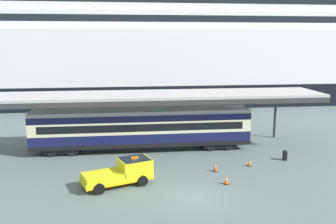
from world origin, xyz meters
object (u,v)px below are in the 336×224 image
traffic_cone_mid (215,167)px  quay_bollard (285,155)px  service_truck (123,172)px  traffic_cone_far (249,163)px  cruise_ship (236,32)px  train_carriage (142,128)px  traffic_cone_near (226,180)px

traffic_cone_mid → quay_bollard: 7.31m
service_truck → traffic_cone_far: 11.21m
cruise_ship → service_truck: size_ratio=26.06×
traffic_cone_far → train_carriage: bearing=147.2°
traffic_cone_far → quay_bollard: bearing=17.1°
service_truck → traffic_cone_near: service_truck is taller
cruise_ship → traffic_cone_mid: cruise_ship is taller
traffic_cone_far → quay_bollard: size_ratio=0.65×
traffic_cone_mid → service_truck: bearing=-166.6°
cruise_ship → service_truck: (-21.74, -42.66, -11.33)m
cruise_ship → traffic_cone_near: size_ratio=206.63×
traffic_cone_mid → traffic_cone_far: traffic_cone_mid is taller
train_carriage → traffic_cone_far: bearing=-32.8°
service_truck → quay_bollard: bearing=14.8°
quay_bollard → cruise_ship: bearing=79.6°
traffic_cone_near → traffic_cone_mid: 2.78m
traffic_cone_near → quay_bollard: 8.40m
train_carriage → service_truck: size_ratio=3.80×
service_truck → traffic_cone_mid: service_truck is taller
cruise_ship → service_truck: cruise_ship is taller
traffic_cone_near → train_carriage: bearing=121.8°
train_carriage → traffic_cone_mid: bearing=-49.4°
service_truck → quay_bollard: service_truck is taller
service_truck → traffic_cone_near: 7.82m
train_carriage → traffic_cone_near: bearing=-58.2°
cruise_ship → traffic_cone_near: cruise_ship is taller
cruise_ship → traffic_cone_near: bearing=-107.8°
traffic_cone_near → traffic_cone_far: traffic_cone_near is taller
traffic_cone_near → quay_bollard: size_ratio=0.73×
train_carriage → traffic_cone_near: train_carriage is taller
train_carriage → service_truck: 8.81m
service_truck → quay_bollard: (14.61, 3.87, -0.47)m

